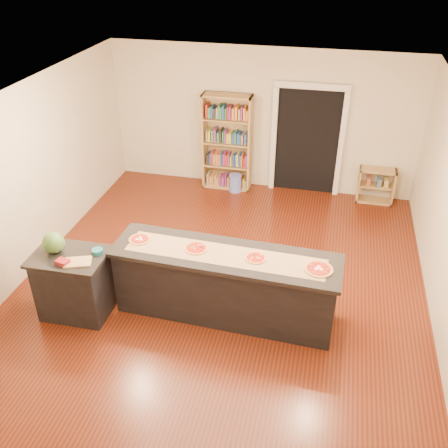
% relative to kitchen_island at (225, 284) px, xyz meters
% --- Properties ---
extents(room, '(6.00, 7.00, 2.80)m').
position_rel_kitchen_island_xyz_m(room, '(-0.19, 0.53, 0.89)').
color(room, beige).
rests_on(room, ground).
extents(doorway, '(1.40, 0.09, 2.21)m').
position_rel_kitchen_island_xyz_m(doorway, '(0.71, 4.00, 0.70)').
color(doorway, black).
rests_on(doorway, room).
extents(kitchen_island, '(3.04, 0.82, 1.00)m').
position_rel_kitchen_island_xyz_m(kitchen_island, '(0.00, 0.00, 0.00)').
color(kitchen_island, black).
rests_on(kitchen_island, ground).
extents(side_counter, '(0.98, 0.71, 0.97)m').
position_rel_kitchen_island_xyz_m(side_counter, '(-2.02, -0.44, -0.02)').
color(side_counter, black).
rests_on(side_counter, ground).
extents(bookshelf, '(0.96, 0.34, 1.93)m').
position_rel_kitchen_island_xyz_m(bookshelf, '(-0.84, 3.81, 0.46)').
color(bookshelf, tan).
rests_on(bookshelf, ground).
extents(low_shelf, '(0.69, 0.30, 0.69)m').
position_rel_kitchen_island_xyz_m(low_shelf, '(2.11, 3.83, -0.16)').
color(low_shelf, tan).
rests_on(low_shelf, ground).
extents(waste_bin, '(0.25, 0.25, 0.36)m').
position_rel_kitchen_island_xyz_m(waste_bin, '(-0.63, 3.64, -0.33)').
color(waste_bin, '#647DDF').
rests_on(waste_bin, ground).
extents(kraft_paper, '(2.66, 0.57, 0.00)m').
position_rel_kitchen_island_xyz_m(kraft_paper, '(-0.00, -0.02, 0.50)').
color(kraft_paper, '#A37D54').
rests_on(kraft_paper, kitchen_island).
extents(watermelon, '(0.29, 0.29, 0.29)m').
position_rel_kitchen_island_xyz_m(watermelon, '(-2.23, -0.41, 0.61)').
color(watermelon, '#144214').
rests_on(watermelon, side_counter).
extents(cutting_board, '(0.40, 0.33, 0.02)m').
position_rel_kitchen_island_xyz_m(cutting_board, '(-1.82, -0.57, 0.47)').
color(cutting_board, tan).
rests_on(cutting_board, side_counter).
extents(package_red, '(0.19, 0.15, 0.06)m').
position_rel_kitchen_island_xyz_m(package_red, '(-1.99, -0.64, 0.49)').
color(package_red, maroon).
rests_on(package_red, side_counter).
extents(package_teal, '(0.15, 0.15, 0.06)m').
position_rel_kitchen_island_xyz_m(package_teal, '(-1.66, -0.31, 0.49)').
color(package_teal, '#195966').
rests_on(package_teal, side_counter).
extents(pizza_a, '(0.30, 0.30, 0.02)m').
position_rel_kitchen_island_xyz_m(pizza_a, '(-1.21, 0.06, 0.51)').
color(pizza_a, tan).
rests_on(pizza_a, kitchen_island).
extents(pizza_b, '(0.30, 0.30, 0.02)m').
position_rel_kitchen_island_xyz_m(pizza_b, '(-0.40, 0.03, 0.51)').
color(pizza_b, tan).
rests_on(pizza_b, kitchen_island).
extents(pizza_c, '(0.30, 0.30, 0.02)m').
position_rel_kitchen_island_xyz_m(pizza_c, '(0.40, -0.02, 0.51)').
color(pizza_c, tan).
rests_on(pizza_c, kitchen_island).
extents(pizza_d, '(0.34, 0.34, 0.02)m').
position_rel_kitchen_island_xyz_m(pizza_d, '(1.21, -0.07, 0.51)').
color(pizza_d, tan).
rests_on(pizza_d, kitchen_island).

